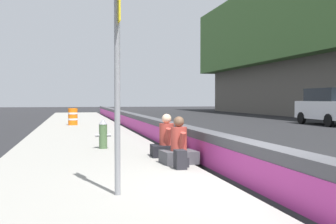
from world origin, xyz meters
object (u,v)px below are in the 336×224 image
object	(u,v)px
route_sign_post	(117,59)
seated_person_foreground	(179,149)
parked_car_fourth	(329,106)
fire_hydrant	(103,133)
construction_barrel	(73,117)
seated_person_middle	(167,143)
backpack	(181,160)

from	to	relation	value
route_sign_post	seated_person_foreground	bearing A→B (deg)	-31.10
route_sign_post	seated_person_foreground	size ratio (longest dim) A/B	3.35
parked_car_fourth	fire_hydrant	bearing A→B (deg)	125.25
fire_hydrant	seated_person_foreground	size ratio (longest dim) A/B	0.82
construction_barrel	parked_car_fourth	distance (m)	15.43
seated_person_foreground	parked_car_fourth	distance (m)	18.79
route_sign_post	seated_person_foreground	distance (m)	3.71
construction_barrel	parked_car_fourth	xyz separation A→B (m)	(-1.32, -15.36, 0.56)
seated_person_foreground	seated_person_middle	size ratio (longest dim) A/B	0.99
backpack	parked_car_fourth	xyz separation A→B (m)	(14.25, -13.19, 0.85)
parked_car_fourth	backpack	bearing A→B (deg)	137.23
route_sign_post	construction_barrel	distance (m)	17.73
fire_hydrant	parked_car_fourth	xyz separation A→B (m)	(10.26, -14.51, 0.60)
fire_hydrant	backpack	bearing A→B (deg)	-161.67
seated_person_foreground	parked_car_fourth	world-z (taller)	parked_car_fourth
fire_hydrant	seated_person_middle	xyz separation A→B (m)	(-2.05, -1.46, -0.11)
seated_person_foreground	parked_car_fourth	size ratio (longest dim) A/B	0.22
route_sign_post	backpack	bearing A→B (deg)	-36.75
backpack	parked_car_fourth	bearing A→B (deg)	-42.77
construction_barrel	fire_hydrant	bearing A→B (deg)	-175.81
backpack	route_sign_post	bearing A→B (deg)	143.25
route_sign_post	backpack	size ratio (longest dim) A/B	9.00
route_sign_post	fire_hydrant	world-z (taller)	route_sign_post
fire_hydrant	seated_person_foreground	distance (m)	3.58
fire_hydrant	construction_barrel	xyz separation A→B (m)	(11.58, 0.85, 0.03)
fire_hydrant	construction_barrel	world-z (taller)	construction_barrel
fire_hydrant	seated_person_foreground	world-z (taller)	seated_person_foreground
backpack	parked_car_fourth	distance (m)	19.44
route_sign_post	seated_person_middle	world-z (taller)	route_sign_post
route_sign_post	fire_hydrant	xyz separation A→B (m)	(6.06, -0.22, -1.62)
route_sign_post	parked_car_fourth	xyz separation A→B (m)	(16.32, -14.73, -1.03)
backpack	seated_person_middle	bearing A→B (deg)	-4.12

